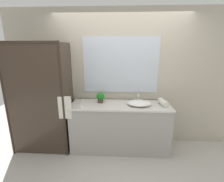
% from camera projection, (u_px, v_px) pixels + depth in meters
% --- Properties ---
extents(ground_plane, '(8.00, 8.00, 0.00)m').
position_uv_depth(ground_plane, '(120.00, 148.00, 3.18)').
color(ground_plane, '#B7B2A8').
extents(wall_back_with_mirror, '(4.40, 0.06, 2.60)m').
position_uv_depth(wall_back_with_mirror, '(121.00, 79.00, 3.17)').
color(wall_back_with_mirror, '#B2A893').
rests_on(wall_back_with_mirror, ground_plane).
extents(vanity_cabinet, '(1.80, 0.58, 0.90)m').
position_uv_depth(vanity_cabinet, '(120.00, 127.00, 3.07)').
color(vanity_cabinet, '#9E9993').
rests_on(vanity_cabinet, ground_plane).
extents(shower_enclosure, '(1.20, 0.59, 2.00)m').
position_uv_depth(shower_enclosure, '(46.00, 100.00, 2.79)').
color(shower_enclosure, '#2D2319').
rests_on(shower_enclosure, ground_plane).
extents(sink_basin, '(0.43, 0.32, 0.09)m').
position_uv_depth(sink_basin, '(139.00, 103.00, 2.89)').
color(sink_basin, white).
rests_on(sink_basin, vanity_cabinet).
extents(faucet, '(0.17, 0.15, 0.15)m').
position_uv_depth(faucet, '(138.00, 99.00, 3.06)').
color(faucet, silver).
rests_on(faucet, vanity_cabinet).
extents(potted_plant, '(0.15, 0.15, 0.19)m').
position_uv_depth(potted_plant, '(100.00, 97.00, 3.02)').
color(potted_plant, '#473828').
rests_on(potted_plant, vanity_cabinet).
extents(amenity_bottle_shampoo, '(0.03, 0.03, 0.08)m').
position_uv_depth(amenity_bottle_shampoo, '(81.00, 101.00, 3.02)').
color(amenity_bottle_shampoo, silver).
rests_on(amenity_bottle_shampoo, vanity_cabinet).
extents(amenity_bottle_body_wash, '(0.03, 0.03, 0.07)m').
position_uv_depth(amenity_bottle_body_wash, '(82.00, 106.00, 2.76)').
color(amenity_bottle_body_wash, white).
rests_on(amenity_bottle_body_wash, vanity_cabinet).
extents(rolled_towel_near_edge, '(0.14, 0.27, 0.10)m').
position_uv_depth(rolled_towel_near_edge, '(163.00, 102.00, 2.90)').
color(rolled_towel_near_edge, silver).
rests_on(rolled_towel_near_edge, vanity_cabinet).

